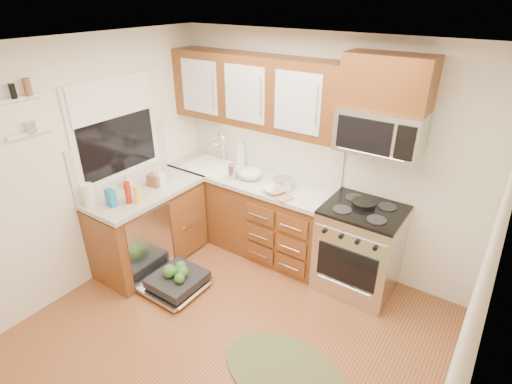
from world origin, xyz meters
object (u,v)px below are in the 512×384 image
Objects in this scene: sink at (212,176)px; skillet at (364,204)px; range at (359,249)px; rug at (285,372)px; bowl_a at (275,190)px; cutting_board at (280,196)px; paper_towel_roll at (89,195)px; microwave at (380,131)px; dishwasher at (175,281)px; cup at (289,182)px; stock_pot at (282,184)px; upper_cabinets at (254,91)px; bowl_b at (250,175)px.

sink is 2.64× the size of skillet.
rug is (-0.04, -1.37, -0.46)m from range.
skillet is 1.00× the size of bowl_a.
paper_towel_roll reaches higher than cutting_board.
skillet is 1.00× the size of paper_towel_roll.
microwave is 2.55m from dishwasher.
cup reaches higher than rug.
paper_towel_roll is at bearing -156.61° from dishwasher.
stock_pot is (1.03, -0.05, 0.19)m from sink.
dishwasher is 1.61m from cup.
skillet is 0.84m from cutting_board.
rug is at bearing -91.84° from range.
microwave is 3.54× the size of stock_pot.
upper_cabinets is 7.77× the size of bowl_b.
bowl_b reaches higher than cutting_board.
bowl_b is (-1.34, -0.15, -0.73)m from microwave.
cup is at bearing 78.34° from stock_pot.
microwave is 1.22m from bowl_a.
microwave is at bearing 21.69° from cutting_board.
dishwasher is at bearing -127.67° from cutting_board.
microwave is 5.67× the size of cup.
rug is 8.25× the size of cup.
bowl_b is (-1.30, 1.34, 0.96)m from rug.
dishwasher is 0.63× the size of rug.
upper_cabinets is 9.56× the size of stock_pot.
bowl_b reaches higher than skillet.
dishwasher is at bearing -70.80° from sink.
skillet is at bearing 89.52° from rug.
stock_pot is 0.81× the size of bowl_b.
stock_pot is 0.92× the size of bowl_a.
paper_towel_roll reaches higher than bowl_b.
microwave is 1.18m from cutting_board.
range is 1.23m from microwave.
range is at bearing 88.16° from rug.
stock_pot is at bearing -2.76° from sink.
sink is 1.91m from skillet.
dishwasher is (-1.54, -1.13, -0.38)m from range.
bowl_b is at bearing -176.53° from skillet.
microwave reaches higher than cutting_board.
microwave is 2.88× the size of bowl_b.
range is 4.06× the size of bowl_a.
cutting_board is at bearing 40.53° from paper_towel_roll.
rug is (1.50, -0.24, -0.09)m from dishwasher.
skillet is at bearing 3.47° from bowl_b.
sink is 0.89× the size of dishwasher.
skillet is 1.75× the size of cup.
dishwasher is 2.65× the size of bowl_b.
bowl_a is (0.48, -0.32, -0.92)m from upper_cabinets.
skillet reaches higher than rug.
upper_cabinets is at bearing 131.92° from rug.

